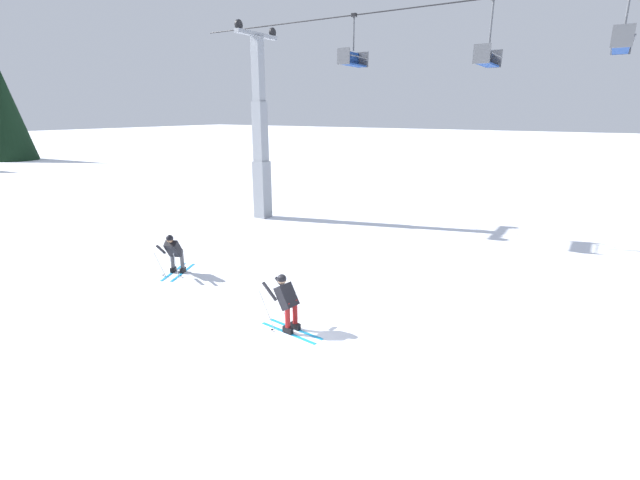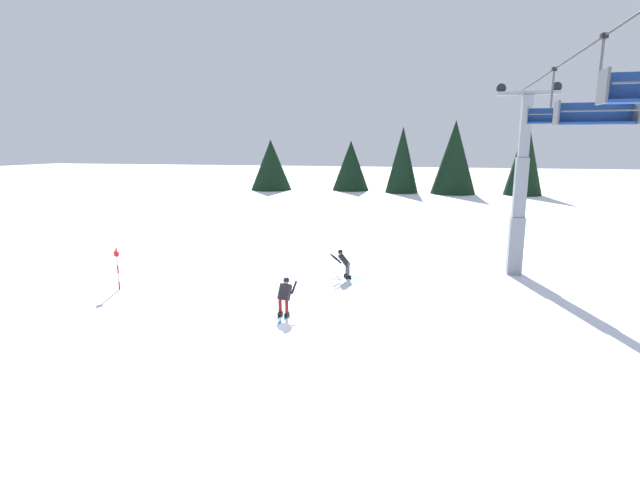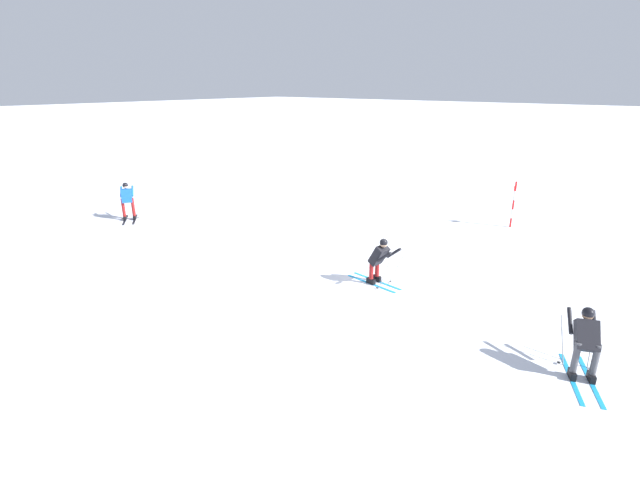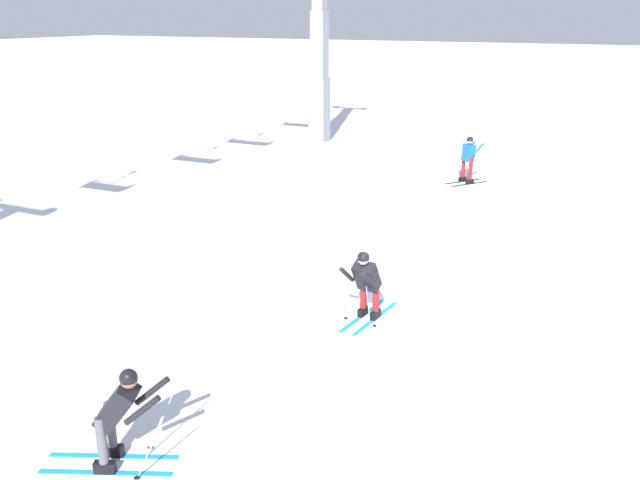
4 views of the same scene
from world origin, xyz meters
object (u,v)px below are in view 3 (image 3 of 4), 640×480
object	(u,v)px
skier_carving_main	(379,258)
skier_distant_downhill	(127,199)
skier_distant_uphill	(586,339)
trail_marker_pole	(513,203)

from	to	relation	value
skier_carving_main	skier_distant_downhill	size ratio (longest dim) A/B	1.09
skier_distant_uphill	skier_distant_downhill	world-z (taller)	skier_distant_downhill
skier_distant_downhill	trail_marker_pole	bearing A→B (deg)	-144.93
trail_marker_pole	skier_distant_uphill	bearing A→B (deg)	114.53
skier_carving_main	trail_marker_pole	distance (m)	8.41
trail_marker_pole	skier_carving_main	bearing A→B (deg)	81.23
skier_distant_downhill	skier_carving_main	bearing A→B (deg)	-174.84
trail_marker_pole	skier_distant_downhill	distance (m)	16.37
skier_distant_uphill	trail_marker_pole	bearing A→B (deg)	-65.47
skier_carving_main	skier_distant_downhill	distance (m)	12.17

